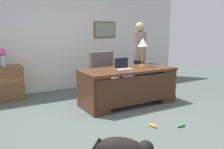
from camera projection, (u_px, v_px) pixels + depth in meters
The scene contains 11 objects.
ground_plane at pixel (119, 118), 4.33m from camera, with size 12.00×12.00×0.00m, color #4C5651.
back_wall at pixel (68, 38), 6.29m from camera, with size 7.00×0.16×2.70m.
desk at pixel (129, 85), 5.06m from camera, with size 2.00×0.87×0.76m.
armchair at pixel (105, 76), 5.72m from camera, with size 0.60×0.59×1.04m.
person_standing at pixel (139, 57), 5.84m from camera, with size 0.32×0.32×1.74m.
dog_lying at pixel (123, 149), 2.89m from camera, with size 0.66×0.62×0.30m.
laptop at pixel (123, 66), 4.96m from camera, with size 0.32×0.22×0.22m.
desk_lamp at pixel (143, 44), 5.24m from camera, with size 0.22×0.22×0.62m.
vase_with_flowers at pixel (2, 55), 5.25m from camera, with size 0.17×0.17×0.39m.
dog_toy_bone at pixel (153, 126), 3.93m from camera, with size 0.17×0.05×0.05m, color orange.
dog_toy_plush at pixel (181, 125), 3.93m from camera, with size 0.19×0.05×0.05m, color green.
Camera 1 is at (-2.16, -3.49, 1.58)m, focal length 38.45 mm.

